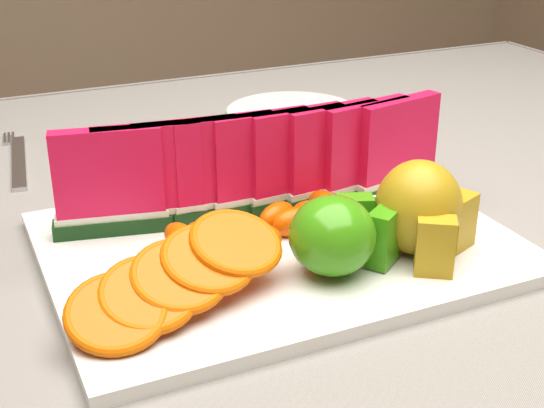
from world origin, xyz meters
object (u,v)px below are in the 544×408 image
Objects in this scene: platter at (278,245)px; side_plate at (293,113)px; pear_cluster at (422,211)px; fork at (18,159)px; apple_cluster at (339,234)px.

platter is 0.39m from side_plate.
platter is 0.13m from pear_cluster.
pear_cluster is at bearing -54.69° from fork.
fork is (-0.37, -0.02, -0.00)m from side_plate.
apple_cluster reaches higher than fork.
fork is (-0.18, 0.33, -0.00)m from platter.
side_plate reaches higher than fork.
apple_cluster is at bearing -63.10° from fork.
platter is at bearing -61.03° from fork.
platter is 1.72× the size of side_plate.
side_plate is at bearing 68.72° from apple_cluster.
platter is 3.94× the size of pear_cluster.
pear_cluster is at bearing 0.40° from apple_cluster.
pear_cluster reaches higher than apple_cluster.
side_plate is at bearing 78.72° from pear_cluster.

